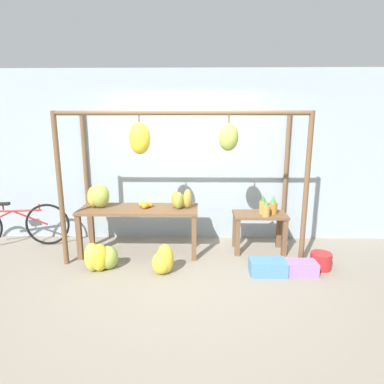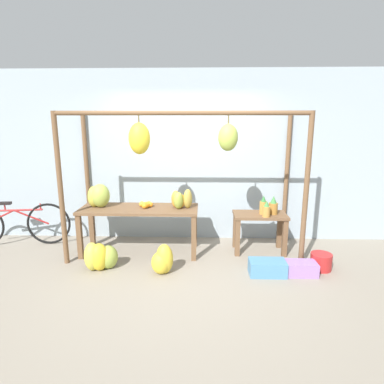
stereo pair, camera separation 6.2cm
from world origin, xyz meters
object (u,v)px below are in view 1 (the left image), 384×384
object	(u,v)px
fruit_crate_white	(268,267)
pineapple_cluster	(268,207)
banana_pile_on_table	(98,196)
orange_pile	(145,205)
papaya_pile	(181,200)
banana_pile_ground_right	(163,261)
blue_bucket	(321,261)
fruit_crate_purple	(300,268)
banana_pile_ground_left	(99,257)
parked_bicycle	(14,225)

from	to	relation	value
fruit_crate_white	pineapple_cluster	bearing A→B (deg)	80.23
banana_pile_on_table	pineapple_cluster	size ratio (longest dim) A/B	1.27
orange_pile	papaya_pile	distance (m)	0.55
banana_pile_ground_right	papaya_pile	xyz separation A→B (m)	(0.20, 0.70, 0.66)
blue_bucket	fruit_crate_purple	size ratio (longest dim) A/B	0.67
pineapple_cluster	papaya_pile	bearing A→B (deg)	-178.11
papaya_pile	fruit_crate_purple	xyz separation A→B (m)	(1.62, -0.67, -0.75)
banana_pile_ground_right	blue_bucket	distance (m)	2.16
banana_pile_ground_left	papaya_pile	distance (m)	1.40
pineapple_cluster	parked_bicycle	bearing A→B (deg)	177.54
banana_pile_on_table	parked_bicycle	world-z (taller)	banana_pile_on_table
banana_pile_ground_left	parked_bicycle	bearing A→B (deg)	153.14
fruit_crate_purple	banana_pile_ground_right	bearing A→B (deg)	-179.21
blue_bucket	papaya_pile	size ratio (longest dim) A/B	0.80
orange_pile	fruit_crate_purple	size ratio (longest dim) A/B	0.50
banana_pile_on_table	blue_bucket	xyz separation A→B (m)	(3.20, -0.53, -0.77)
fruit_crate_white	parked_bicycle	distance (m)	4.00
fruit_crate_white	banana_pile_ground_right	bearing A→B (deg)	-179.57
banana_pile_on_table	fruit_crate_white	distance (m)	2.66
banana_pile_on_table	orange_pile	world-z (taller)	banana_pile_on_table
orange_pile	banana_pile_ground_left	size ratio (longest dim) A/B	0.45
banana_pile_on_table	fruit_crate_white	size ratio (longest dim) A/B	0.77
banana_pile_on_table	fruit_crate_purple	xyz separation A→B (m)	(2.87, -0.70, -0.79)
papaya_pile	fruit_crate_purple	distance (m)	1.91
banana_pile_ground_left	fruit_crate_white	world-z (taller)	banana_pile_ground_left
orange_pile	parked_bicycle	distance (m)	2.21
banana_pile_ground_left	papaya_pile	size ratio (longest dim) A/B	1.34
fruit_crate_white	fruit_crate_purple	world-z (taller)	fruit_crate_white
blue_bucket	fruit_crate_white	bearing A→B (deg)	-166.52
banana_pile_on_table	parked_bicycle	distance (m)	1.55
pineapple_cluster	fruit_crate_purple	size ratio (longest dim) A/B	0.67
banana_pile_on_table	fruit_crate_white	world-z (taller)	banana_pile_on_table
banana_pile_ground_left	parked_bicycle	xyz separation A→B (m)	(-1.62, 0.82, 0.18)
fruit_crate_white	blue_bucket	xyz separation A→B (m)	(0.76, 0.18, 0.01)
parked_bicycle	fruit_crate_purple	world-z (taller)	parked_bicycle
parked_bicycle	fruit_crate_purple	size ratio (longest dim) A/B	3.98
banana_pile_on_table	parked_bicycle	size ratio (longest dim) A/B	0.22
banana_pile_on_table	papaya_pile	distance (m)	1.26
pineapple_cluster	fruit_crate_white	world-z (taller)	pineapple_cluster
orange_pile	pineapple_cluster	bearing A→B (deg)	0.85
orange_pile	fruit_crate_white	bearing A→B (deg)	-22.24
banana_pile_ground_right	fruit_crate_white	xyz separation A→B (m)	(1.39, 0.01, -0.08)
pineapple_cluster	fruit_crate_white	distance (m)	0.97
orange_pile	banana_pile_on_table	bearing A→B (deg)	179.34
orange_pile	banana_pile_ground_left	xyz separation A→B (m)	(-0.54, -0.62, -0.57)
banana_pile_ground_left	parked_bicycle	world-z (taller)	parked_bicycle
parked_bicycle	banana_pile_ground_left	bearing A→B (deg)	-26.86
banana_pile_on_table	pineapple_cluster	distance (m)	2.57
banana_pile_ground_left	banana_pile_ground_right	size ratio (longest dim) A/B	1.17
banana_pile_ground_right	fruit_crate_white	world-z (taller)	banana_pile_ground_right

